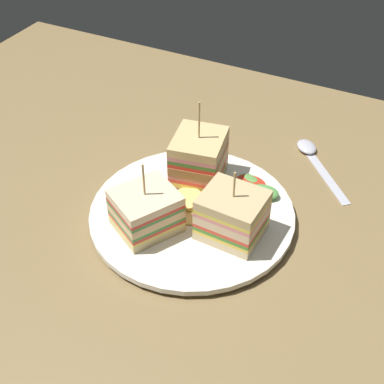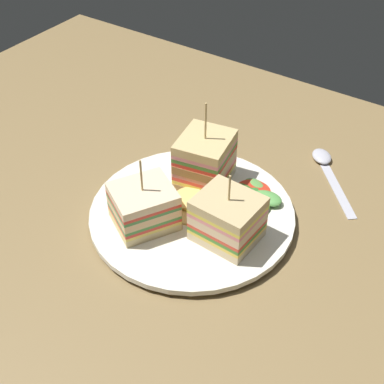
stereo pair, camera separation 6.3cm
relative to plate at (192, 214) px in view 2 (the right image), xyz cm
name	(u,v)px [view 2 (the right image)]	position (x,y,z in cm)	size (l,w,h in cm)	color
ground_plane	(192,224)	(0.00, 0.00, -1.71)	(109.92, 77.67, 1.80)	olive
plate	(192,214)	(0.00, 0.00, 0.00)	(25.02, 25.02, 1.33)	white
sandwich_wedge_0	(227,219)	(5.75, -1.45, 3.37)	(7.27, 6.41, 9.07)	beige
sandwich_wedge_1	(205,160)	(-1.86, 5.63, 3.86)	(7.24, 7.93, 11.67)	beige
sandwich_wedge_2	(144,207)	(-3.47, -4.81, 3.06)	(8.82, 9.11, 9.29)	beige
chip_pile	(191,206)	(-0.23, 0.08, 1.18)	(6.94, 6.67, 1.72)	#DFBE6F
salad_garnish	(256,194)	(5.27, 6.44, 1.09)	(6.77, 6.39, 1.42)	#498234
spoon	(326,165)	(9.58, 18.80, -0.41)	(10.77, 11.85, 1.00)	silver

